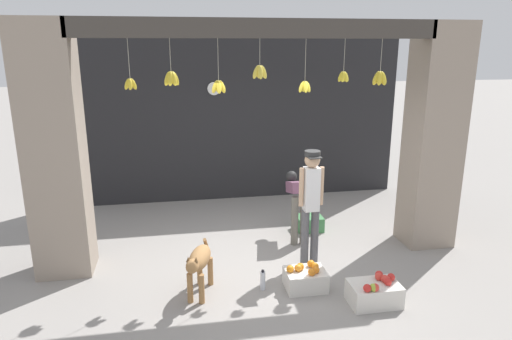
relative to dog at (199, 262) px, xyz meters
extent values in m
plane|color=gray|center=(0.89, 0.66, -0.44)|extent=(60.00, 60.00, 0.00)
cube|color=#232326|center=(0.89, 3.61, 1.20)|extent=(6.55, 0.12, 3.28)
cube|color=gray|center=(-1.73, 0.96, 1.20)|extent=(0.70, 0.60, 3.28)
cube|color=gray|center=(3.52, 0.96, 1.20)|extent=(0.70, 0.60, 3.28)
cube|color=#3D3833|center=(0.89, 0.78, 2.72)|extent=(4.65, 0.24, 0.24)
cylinder|color=#B2AD99|center=(-0.72, 0.79, 2.37)|extent=(0.01, 0.01, 0.47)
ellipsoid|color=yellow|center=(-0.68, 0.79, 2.06)|extent=(0.10, 0.05, 0.15)
ellipsoid|color=yellow|center=(-0.72, 0.83, 2.06)|extent=(0.05, 0.10, 0.15)
ellipsoid|color=yellow|center=(-0.76, 0.79, 2.06)|extent=(0.10, 0.05, 0.15)
ellipsoid|color=yellow|center=(-0.72, 0.76, 2.06)|extent=(0.05, 0.10, 0.15)
cylinder|color=#B2AD99|center=(-0.23, 0.83, 2.41)|extent=(0.01, 0.01, 0.40)
ellipsoid|color=yellow|center=(-0.18, 0.83, 2.12)|extent=(0.13, 0.07, 0.20)
ellipsoid|color=yellow|center=(-0.20, 0.87, 2.12)|extent=(0.11, 0.12, 0.21)
ellipsoid|color=yellow|center=(-0.24, 0.88, 2.12)|extent=(0.08, 0.13, 0.20)
ellipsoid|color=yellow|center=(-0.27, 0.85, 2.12)|extent=(0.13, 0.10, 0.20)
ellipsoid|color=yellow|center=(-0.27, 0.81, 2.12)|extent=(0.13, 0.10, 0.20)
ellipsoid|color=yellow|center=(-0.24, 0.78, 2.12)|extent=(0.08, 0.13, 0.20)
ellipsoid|color=yellow|center=(-0.20, 0.79, 2.12)|extent=(0.11, 0.12, 0.21)
cylinder|color=#B2AD99|center=(0.36, 0.83, 2.35)|extent=(0.01, 0.01, 0.51)
ellipsoid|color=yellow|center=(0.41, 0.83, 2.01)|extent=(0.12, 0.06, 0.18)
ellipsoid|color=yellow|center=(0.36, 0.88, 2.01)|extent=(0.06, 0.12, 0.18)
ellipsoid|color=yellow|center=(0.32, 0.83, 2.01)|extent=(0.12, 0.06, 0.18)
ellipsoid|color=yellow|center=(0.36, 0.78, 2.01)|extent=(0.06, 0.12, 0.18)
cylinder|color=#B2AD99|center=(0.89, 0.79, 2.44)|extent=(0.01, 0.01, 0.33)
ellipsoid|color=yellow|center=(0.93, 0.79, 2.19)|extent=(0.12, 0.07, 0.19)
ellipsoid|color=yellow|center=(0.89, 0.83, 2.19)|extent=(0.07, 0.12, 0.19)
ellipsoid|color=yellow|center=(0.84, 0.79, 2.19)|extent=(0.12, 0.07, 0.19)
ellipsoid|color=yellow|center=(0.89, 0.74, 2.19)|extent=(0.07, 0.12, 0.19)
cylinder|color=#B2AD99|center=(1.48, 0.78, 2.34)|extent=(0.01, 0.01, 0.54)
ellipsoid|color=yellow|center=(1.53, 0.78, 2.00)|extent=(0.11, 0.06, 0.16)
ellipsoid|color=yellow|center=(1.48, 0.82, 2.00)|extent=(0.06, 0.11, 0.16)
ellipsoid|color=yellow|center=(1.44, 0.78, 2.00)|extent=(0.11, 0.06, 0.16)
ellipsoid|color=yellow|center=(1.48, 0.74, 2.00)|extent=(0.06, 0.11, 0.16)
cylinder|color=#B2AD99|center=(2.00, 0.77, 2.40)|extent=(0.01, 0.01, 0.42)
ellipsoid|color=yellow|center=(2.04, 0.77, 2.12)|extent=(0.10, 0.05, 0.15)
ellipsoid|color=yellow|center=(2.02, 0.80, 2.12)|extent=(0.08, 0.09, 0.16)
ellipsoid|color=yellow|center=(1.99, 0.80, 2.12)|extent=(0.08, 0.09, 0.16)
ellipsoid|color=yellow|center=(1.97, 0.77, 2.12)|extent=(0.10, 0.05, 0.15)
ellipsoid|color=yellow|center=(1.99, 0.74, 2.12)|extent=(0.08, 0.09, 0.16)
ellipsoid|color=yellow|center=(2.02, 0.74, 2.12)|extent=(0.08, 0.09, 0.16)
cylinder|color=#B2AD99|center=(2.51, 0.75, 2.40)|extent=(0.01, 0.01, 0.42)
ellipsoid|color=yellow|center=(2.56, 0.75, 2.10)|extent=(0.13, 0.07, 0.20)
ellipsoid|color=yellow|center=(2.54, 0.80, 2.10)|extent=(0.11, 0.13, 0.21)
ellipsoid|color=yellow|center=(2.49, 0.80, 2.10)|extent=(0.11, 0.13, 0.21)
ellipsoid|color=yellow|center=(2.46, 0.75, 2.10)|extent=(0.13, 0.07, 0.20)
ellipsoid|color=yellow|center=(2.49, 0.71, 2.10)|extent=(0.11, 0.13, 0.21)
ellipsoid|color=yellow|center=(2.54, 0.71, 2.10)|extent=(0.11, 0.13, 0.21)
ellipsoid|color=#9E7042|center=(0.01, 0.03, 0.04)|extent=(0.40, 0.62, 0.23)
cylinder|color=#9E7042|center=(0.01, -0.20, -0.25)|extent=(0.07, 0.07, 0.37)
cylinder|color=#9E7042|center=(-0.12, -0.15, -0.25)|extent=(0.07, 0.07, 0.37)
cylinder|color=#9E7042|center=(0.15, 0.22, -0.25)|extent=(0.07, 0.07, 0.37)
cylinder|color=#9E7042|center=(0.01, 0.26, -0.25)|extent=(0.07, 0.07, 0.37)
ellipsoid|color=#9E7042|center=(-0.09, -0.27, 0.09)|extent=(0.21, 0.25, 0.16)
cone|color=brown|center=(-0.04, -0.28, 0.18)|extent=(0.05, 0.05, 0.07)
cone|color=brown|center=(-0.13, -0.26, 0.18)|extent=(0.05, 0.05, 0.07)
cylinder|color=#9E7042|center=(0.11, 0.34, 0.06)|extent=(0.10, 0.19, 0.24)
cylinder|color=#56565B|center=(1.62, 0.55, -0.04)|extent=(0.11, 0.11, 0.80)
cylinder|color=#56565B|center=(1.48, 0.55, -0.04)|extent=(0.11, 0.11, 0.80)
cube|color=white|center=(1.55, 0.55, 0.66)|extent=(0.20, 0.18, 0.60)
cylinder|color=tan|center=(1.69, 0.56, 0.70)|extent=(0.06, 0.06, 0.53)
cylinder|color=tan|center=(1.41, 0.55, 0.70)|extent=(0.06, 0.06, 0.53)
sphere|color=tan|center=(1.55, 0.55, 1.06)|extent=(0.21, 0.21, 0.21)
cylinder|color=#2D2D2D|center=(1.55, 0.55, 1.15)|extent=(0.21, 0.21, 0.07)
cube|color=#2D2D2D|center=(1.55, 0.45, 1.12)|extent=(0.18, 0.12, 0.01)
cylinder|color=#6B665B|center=(1.51, 1.21, -0.05)|extent=(0.11, 0.11, 0.76)
cylinder|color=#6B665B|center=(1.65, 1.21, -0.05)|extent=(0.11, 0.11, 0.76)
cube|color=#754760|center=(1.59, 1.47, 0.40)|extent=(0.24, 0.58, 0.30)
sphere|color=black|center=(1.61, 1.82, 0.47)|extent=(0.18, 0.18, 0.18)
cube|color=silver|center=(1.31, -0.09, -0.31)|extent=(0.50, 0.39, 0.24)
sphere|color=orange|center=(1.44, -0.07, -0.15)|extent=(0.09, 0.09, 0.09)
sphere|color=orange|center=(1.22, -0.08, -0.15)|extent=(0.09, 0.09, 0.09)
sphere|color=orange|center=(1.42, -0.16, -0.15)|extent=(0.09, 0.09, 0.09)
sphere|color=orange|center=(1.25, -0.04, -0.15)|extent=(0.09, 0.09, 0.09)
sphere|color=orange|center=(1.41, 0.01, -0.15)|extent=(0.09, 0.09, 0.09)
sphere|color=orange|center=(1.35, -0.21, -0.15)|extent=(0.09, 0.09, 0.09)
sphere|color=orange|center=(1.11, -0.08, -0.15)|extent=(0.09, 0.09, 0.09)
cube|color=silver|center=(2.01, -0.57, -0.31)|extent=(0.59, 0.39, 0.26)
sphere|color=red|center=(2.14, -0.55, -0.13)|extent=(0.09, 0.09, 0.09)
sphere|color=#99B238|center=(1.93, -0.72, -0.13)|extent=(0.09, 0.09, 0.09)
sphere|color=red|center=(2.09, -0.49, -0.13)|extent=(0.09, 0.09, 0.09)
sphere|color=red|center=(2.12, -0.44, -0.13)|extent=(0.09, 0.09, 0.09)
sphere|color=red|center=(1.94, -0.72, -0.13)|extent=(0.09, 0.09, 0.09)
sphere|color=red|center=(2.23, -0.53, -0.13)|extent=(0.09, 0.09, 0.09)
sphere|color=red|center=(1.85, -0.72, -0.13)|extent=(0.09, 0.09, 0.09)
sphere|color=red|center=(2.15, -0.62, -0.13)|extent=(0.09, 0.09, 0.09)
sphere|color=red|center=(2.15, -0.57, -0.13)|extent=(0.09, 0.09, 0.09)
cube|color=#42844C|center=(1.90, 1.71, -0.32)|extent=(0.42, 0.35, 0.24)
cylinder|color=silver|center=(0.78, -0.02, -0.32)|extent=(0.07, 0.07, 0.24)
cylinder|color=black|center=(0.78, -0.02, -0.18)|extent=(0.04, 0.04, 0.03)
cylinder|color=black|center=(0.54, 3.54, 1.74)|extent=(0.26, 0.01, 0.26)
cylinder|color=white|center=(0.54, 3.53, 1.74)|extent=(0.24, 0.02, 0.24)
cube|color=black|center=(0.54, 3.52, 1.76)|extent=(0.01, 0.01, 0.07)
cube|color=black|center=(0.57, 3.52, 1.74)|extent=(0.09, 0.01, 0.01)
camera|label=1|loc=(-0.21, -5.04, 2.54)|focal=32.00mm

